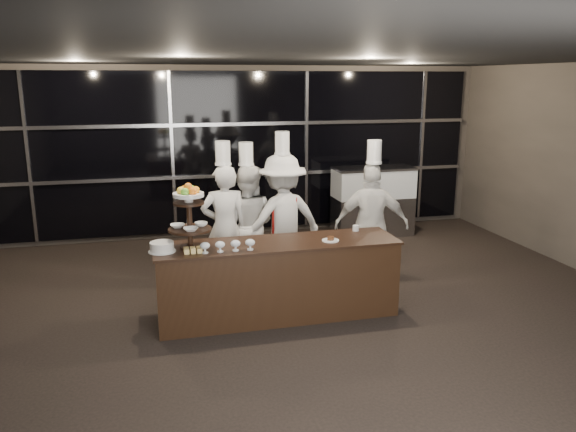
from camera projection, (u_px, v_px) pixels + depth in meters
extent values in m
plane|color=black|center=(325.00, 360.00, 5.66)|extent=(10.00, 10.00, 0.00)
plane|color=black|center=(330.00, 51.00, 4.95)|extent=(10.00, 10.00, 0.00)
plane|color=#473F38|center=(240.00, 152.00, 10.02)|extent=(9.00, 0.00, 9.00)
cube|color=black|center=(241.00, 152.00, 9.96)|extent=(8.60, 0.04, 2.80)
cube|color=#A5A5AA|center=(242.00, 175.00, 10.01)|extent=(8.60, 0.06, 0.06)
cube|color=#A5A5AA|center=(241.00, 124.00, 9.79)|extent=(8.60, 0.06, 0.06)
cube|color=#A5A5AA|center=(28.00, 159.00, 9.10)|extent=(0.05, 0.05, 2.80)
cube|color=#A5A5AA|center=(172.00, 155.00, 9.65)|extent=(0.05, 0.05, 2.80)
cube|color=#A5A5AA|center=(306.00, 150.00, 10.22)|extent=(0.05, 0.05, 2.80)
cube|color=#A5A5AA|center=(422.00, 147.00, 10.76)|extent=(0.05, 0.05, 2.80)
cube|color=black|center=(278.00, 280.00, 6.63)|extent=(2.80, 0.70, 0.90)
cube|color=black|center=(278.00, 243.00, 6.52)|extent=(2.84, 0.74, 0.03)
cylinder|color=black|center=(191.00, 247.00, 6.27)|extent=(0.24, 0.24, 0.03)
cylinder|color=black|center=(189.00, 218.00, 6.19)|extent=(0.06, 0.06, 0.70)
cylinder|color=black|center=(190.00, 229.00, 6.23)|extent=(0.48, 0.48, 0.02)
cylinder|color=black|center=(189.00, 203.00, 6.15)|extent=(0.34, 0.34, 0.02)
cylinder|color=white|center=(189.00, 199.00, 6.14)|extent=(0.10, 0.10, 0.06)
cylinder|color=white|center=(188.00, 195.00, 6.13)|extent=(0.34, 0.34, 0.04)
sphere|color=orange|center=(196.00, 190.00, 6.14)|extent=(0.09, 0.09, 0.09)
sphere|color=#70C131|center=(191.00, 189.00, 6.20)|extent=(0.09, 0.09, 0.09)
sphere|color=orange|center=(184.00, 190.00, 6.18)|extent=(0.09, 0.09, 0.09)
sphere|color=yellow|center=(181.00, 191.00, 6.10)|extent=(0.09, 0.09, 0.09)
sphere|color=#6FC131|center=(185.00, 192.00, 6.05)|extent=(0.09, 0.09, 0.09)
sphere|color=orange|center=(192.00, 192.00, 6.07)|extent=(0.09, 0.09, 0.09)
sphere|color=orange|center=(188.00, 187.00, 6.11)|extent=(0.09, 0.09, 0.09)
imported|color=white|center=(178.00, 226.00, 6.24)|extent=(0.16, 0.16, 0.04)
imported|color=white|center=(201.00, 224.00, 6.30)|extent=(0.15, 0.15, 0.05)
imported|color=white|center=(191.00, 229.00, 6.11)|extent=(0.16, 0.16, 0.04)
cylinder|color=silver|center=(205.00, 253.00, 6.10)|extent=(0.07, 0.07, 0.01)
cylinder|color=silver|center=(205.00, 250.00, 6.09)|extent=(0.02, 0.02, 0.05)
ellipsoid|color=silver|center=(205.00, 246.00, 6.08)|extent=(0.11, 0.11, 0.08)
ellipsoid|color=green|center=(205.00, 245.00, 6.08)|extent=(0.08, 0.08, 0.05)
cylinder|color=silver|center=(220.00, 252.00, 6.14)|extent=(0.07, 0.07, 0.01)
cylinder|color=silver|center=(220.00, 249.00, 6.13)|extent=(0.02, 0.02, 0.05)
ellipsoid|color=silver|center=(220.00, 245.00, 6.12)|extent=(0.11, 0.11, 0.08)
ellipsoid|color=red|center=(220.00, 244.00, 6.12)|extent=(0.08, 0.08, 0.05)
cylinder|color=silver|center=(236.00, 250.00, 6.18)|extent=(0.07, 0.07, 0.01)
cylinder|color=silver|center=(236.00, 248.00, 6.17)|extent=(0.02, 0.02, 0.05)
ellipsoid|color=silver|center=(235.00, 244.00, 6.16)|extent=(0.11, 0.11, 0.08)
ellipsoid|color=beige|center=(235.00, 243.00, 6.16)|extent=(0.08, 0.08, 0.05)
cylinder|color=silver|center=(250.00, 249.00, 6.22)|extent=(0.07, 0.07, 0.01)
cylinder|color=silver|center=(250.00, 247.00, 6.21)|extent=(0.02, 0.02, 0.05)
ellipsoid|color=silver|center=(250.00, 242.00, 6.20)|extent=(0.11, 0.11, 0.08)
ellipsoid|color=#543817|center=(250.00, 242.00, 6.20)|extent=(0.08, 0.08, 0.05)
cylinder|color=white|center=(162.00, 251.00, 6.16)|extent=(0.30, 0.30, 0.01)
cylinder|color=white|center=(162.00, 246.00, 6.14)|extent=(0.26, 0.26, 0.10)
cube|color=#FCD97B|center=(187.00, 252.00, 6.07)|extent=(0.06, 0.06, 0.05)
cube|color=#FCD97B|center=(193.00, 251.00, 6.09)|extent=(0.06, 0.06, 0.05)
cube|color=#FCD97B|center=(200.00, 251.00, 6.10)|extent=(0.06, 0.06, 0.05)
cube|color=#FCD97B|center=(186.00, 250.00, 6.14)|extent=(0.06, 0.06, 0.05)
cube|color=#FCD97B|center=(193.00, 249.00, 6.15)|extent=(0.06, 0.06, 0.05)
cube|color=#FCD97B|center=(199.00, 249.00, 6.17)|extent=(0.06, 0.06, 0.05)
cylinder|color=white|center=(330.00, 240.00, 6.56)|extent=(0.20, 0.20, 0.01)
cylinder|color=#4C2814|center=(331.00, 238.00, 6.56)|extent=(0.08, 0.08, 0.04)
cylinder|color=white|center=(356.00, 228.00, 6.99)|extent=(0.08, 0.08, 0.07)
cube|color=#A5A5AA|center=(372.00, 216.00, 10.17)|extent=(1.41, 0.60, 0.70)
cube|color=silver|center=(373.00, 183.00, 10.03)|extent=(1.41, 0.60, 0.50)
cube|color=#FFC67F|center=(373.00, 183.00, 10.03)|extent=(1.31, 0.50, 0.40)
cube|color=#A5A5AA|center=(374.00, 168.00, 9.96)|extent=(1.43, 0.62, 0.04)
imported|color=silver|center=(225.00, 228.00, 7.39)|extent=(0.64, 0.44, 1.70)
cylinder|color=white|center=(223.00, 153.00, 7.15)|extent=(0.19, 0.19, 0.30)
cylinder|color=white|center=(223.00, 164.00, 7.19)|extent=(0.21, 0.21, 0.03)
imported|color=white|center=(247.00, 225.00, 7.67)|extent=(0.97, 0.87, 1.65)
cylinder|color=white|center=(246.00, 153.00, 7.44)|extent=(0.19, 0.19, 0.30)
cylinder|color=white|center=(246.00, 164.00, 7.47)|extent=(0.21, 0.21, 0.03)
imported|color=silver|center=(282.00, 220.00, 7.63)|extent=(1.27, 0.88, 1.80)
cylinder|color=white|center=(282.00, 143.00, 7.38)|extent=(0.19, 0.19, 0.30)
cylinder|color=white|center=(282.00, 154.00, 7.41)|extent=(0.21, 0.21, 0.03)
cube|color=#A8120C|center=(284.00, 222.00, 7.51)|extent=(0.34, 0.03, 0.67)
imported|color=white|center=(372.00, 225.00, 7.56)|extent=(1.07, 0.68, 1.69)
cylinder|color=white|center=(374.00, 152.00, 7.32)|extent=(0.19, 0.19, 0.30)
cylinder|color=white|center=(374.00, 163.00, 7.36)|extent=(0.21, 0.21, 0.03)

